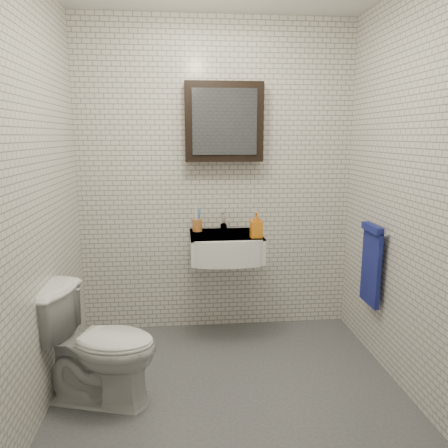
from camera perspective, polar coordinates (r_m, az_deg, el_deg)
ground at (r=2.98m, az=0.81°, el=-20.81°), size 2.20×2.00×0.01m
room_shell at (r=2.53m, az=0.91°, el=8.49°), size 2.22×2.02×2.51m
washbasin at (r=3.36m, az=0.30°, el=-3.02°), size 0.55×0.50×0.20m
faucet at (r=3.52m, az=-0.03°, el=0.32°), size 0.06×0.20×0.15m
mirror_cabinet at (r=3.45m, az=-0.03°, el=13.16°), size 0.60×0.15×0.60m
towel_rail at (r=3.27m, az=18.70°, el=-4.65°), size 0.09×0.30×0.58m
toothbrush_cup at (r=3.48m, az=-3.51°, el=-0.09°), size 0.10×0.10×0.21m
soap_bottle at (r=3.26m, az=4.24°, el=-0.11°), size 0.09×0.09×0.19m
toilet at (r=2.83m, az=-16.05°, el=-14.92°), size 0.80×0.59×0.73m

